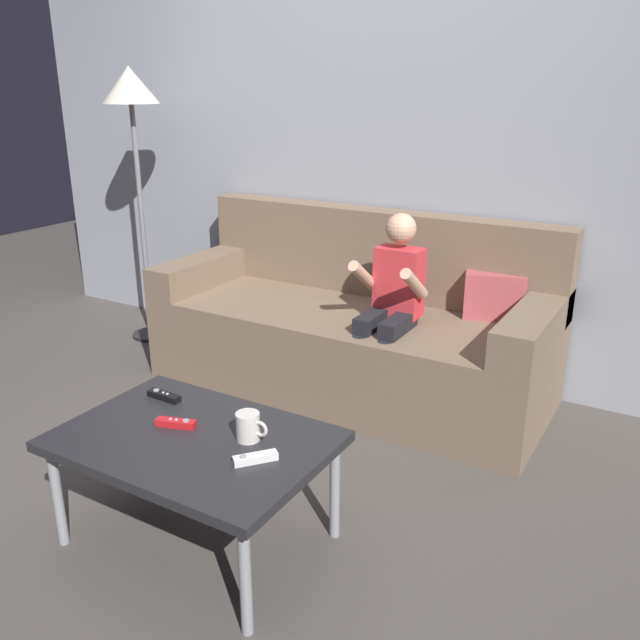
{
  "coord_description": "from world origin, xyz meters",
  "views": [
    {
      "loc": [
        1.56,
        -1.69,
        1.52
      ],
      "look_at": [
        0.28,
        0.49,
        0.62
      ],
      "focal_mm": 37.45,
      "sensor_mm": 36.0,
      "label": 1
    }
  ],
  "objects_px": {
    "game_remote_white_far_corner": "(255,458)",
    "coffee_mug": "(249,427)",
    "game_remote_black_center": "(164,396)",
    "coffee_table": "(194,446)",
    "floor_lamp": "(132,107)",
    "game_remote_red_near_edge": "(176,423)",
    "couch": "(354,330)",
    "person_seated_on_couch": "(390,303)"
  },
  "relations": [
    {
      "from": "game_remote_black_center",
      "to": "game_remote_white_far_corner",
      "type": "distance_m",
      "value": 0.58
    },
    {
      "from": "couch",
      "to": "coffee_table",
      "type": "distance_m",
      "value": 1.41
    },
    {
      "from": "game_remote_white_far_corner",
      "to": "coffee_mug",
      "type": "xyz_separation_m",
      "value": [
        -0.1,
        0.1,
        0.04
      ]
    },
    {
      "from": "person_seated_on_couch",
      "to": "game_remote_white_far_corner",
      "type": "distance_m",
      "value": 1.26
    },
    {
      "from": "couch",
      "to": "game_remote_white_far_corner",
      "type": "relative_size",
      "value": 15.39
    },
    {
      "from": "couch",
      "to": "floor_lamp",
      "type": "height_order",
      "value": "floor_lamp"
    },
    {
      "from": "game_remote_red_near_edge",
      "to": "floor_lamp",
      "type": "xyz_separation_m",
      "value": [
        -1.48,
        1.37,
        0.97
      ]
    },
    {
      "from": "coffee_table",
      "to": "floor_lamp",
      "type": "distance_m",
      "value": 2.33
    },
    {
      "from": "game_remote_red_near_edge",
      "to": "coffee_table",
      "type": "bearing_deg",
      "value": -13.47
    },
    {
      "from": "coffee_mug",
      "to": "couch",
      "type": "bearing_deg",
      "value": 103.08
    },
    {
      "from": "game_remote_black_center",
      "to": "floor_lamp",
      "type": "height_order",
      "value": "floor_lamp"
    },
    {
      "from": "person_seated_on_couch",
      "to": "game_remote_red_near_edge",
      "type": "xyz_separation_m",
      "value": [
        -0.24,
        -1.2,
        -0.13
      ]
    },
    {
      "from": "game_remote_black_center",
      "to": "game_remote_red_near_edge",
      "type": "bearing_deg",
      "value": -37.07
    },
    {
      "from": "game_remote_red_near_edge",
      "to": "coffee_mug",
      "type": "xyz_separation_m",
      "value": [
        0.27,
        0.05,
        0.04
      ]
    },
    {
      "from": "game_remote_red_near_edge",
      "to": "game_remote_white_far_corner",
      "type": "xyz_separation_m",
      "value": [
        0.37,
        -0.05,
        0.0
      ]
    },
    {
      "from": "coffee_table",
      "to": "game_remote_black_center",
      "type": "xyz_separation_m",
      "value": [
        -0.28,
        0.16,
        0.05
      ]
    },
    {
      "from": "coffee_table",
      "to": "floor_lamp",
      "type": "relative_size",
      "value": 0.56
    },
    {
      "from": "couch",
      "to": "game_remote_white_far_corner",
      "type": "bearing_deg",
      "value": -74.14
    },
    {
      "from": "couch",
      "to": "coffee_table",
      "type": "relative_size",
      "value": 2.26
    },
    {
      "from": "coffee_table",
      "to": "coffee_mug",
      "type": "height_order",
      "value": "coffee_mug"
    },
    {
      "from": "couch",
      "to": "game_remote_white_far_corner",
      "type": "distance_m",
      "value": 1.49
    },
    {
      "from": "couch",
      "to": "person_seated_on_couch",
      "type": "bearing_deg",
      "value": -32.72
    },
    {
      "from": "coffee_table",
      "to": "game_remote_white_far_corner",
      "type": "xyz_separation_m",
      "value": [
        0.27,
        -0.02,
        0.05
      ]
    },
    {
      "from": "game_remote_white_far_corner",
      "to": "coffee_mug",
      "type": "height_order",
      "value": "coffee_mug"
    },
    {
      "from": "game_remote_red_near_edge",
      "to": "game_remote_black_center",
      "type": "relative_size",
      "value": 1.03
    },
    {
      "from": "couch",
      "to": "coffee_mug",
      "type": "xyz_separation_m",
      "value": [
        0.31,
        -1.33,
        0.15
      ]
    },
    {
      "from": "person_seated_on_couch",
      "to": "game_remote_white_far_corner",
      "type": "bearing_deg",
      "value": -84.31
    },
    {
      "from": "couch",
      "to": "game_remote_black_center",
      "type": "bearing_deg",
      "value": -96.46
    },
    {
      "from": "game_remote_red_near_edge",
      "to": "floor_lamp",
      "type": "height_order",
      "value": "floor_lamp"
    },
    {
      "from": "coffee_table",
      "to": "game_remote_white_far_corner",
      "type": "bearing_deg",
      "value": -4.72
    },
    {
      "from": "floor_lamp",
      "to": "game_remote_red_near_edge",
      "type": "bearing_deg",
      "value": -42.9
    },
    {
      "from": "game_remote_white_far_corner",
      "to": "coffee_mug",
      "type": "relative_size",
      "value": 1.11
    },
    {
      "from": "coffee_table",
      "to": "coffee_mug",
      "type": "xyz_separation_m",
      "value": [
        0.17,
        0.08,
        0.08
      ]
    },
    {
      "from": "coffee_table",
      "to": "floor_lamp",
      "type": "height_order",
      "value": "floor_lamp"
    },
    {
      "from": "couch",
      "to": "floor_lamp",
      "type": "distance_m",
      "value": 1.8
    },
    {
      "from": "coffee_table",
      "to": "floor_lamp",
      "type": "xyz_separation_m",
      "value": [
        -1.57,
        1.39,
        1.01
      ]
    },
    {
      "from": "couch",
      "to": "coffee_table",
      "type": "height_order",
      "value": "couch"
    },
    {
      "from": "couch",
      "to": "game_remote_black_center",
      "type": "xyz_separation_m",
      "value": [
        -0.14,
        -1.25,
        0.11
      ]
    },
    {
      "from": "coffee_table",
      "to": "game_remote_black_center",
      "type": "distance_m",
      "value": 0.32
    },
    {
      "from": "game_remote_red_near_edge",
      "to": "floor_lamp",
      "type": "distance_m",
      "value": 2.23
    },
    {
      "from": "coffee_table",
      "to": "game_remote_red_near_edge",
      "type": "distance_m",
      "value": 0.11
    },
    {
      "from": "coffee_mug",
      "to": "game_remote_white_far_corner",
      "type": "bearing_deg",
      "value": -45.77
    }
  ]
}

